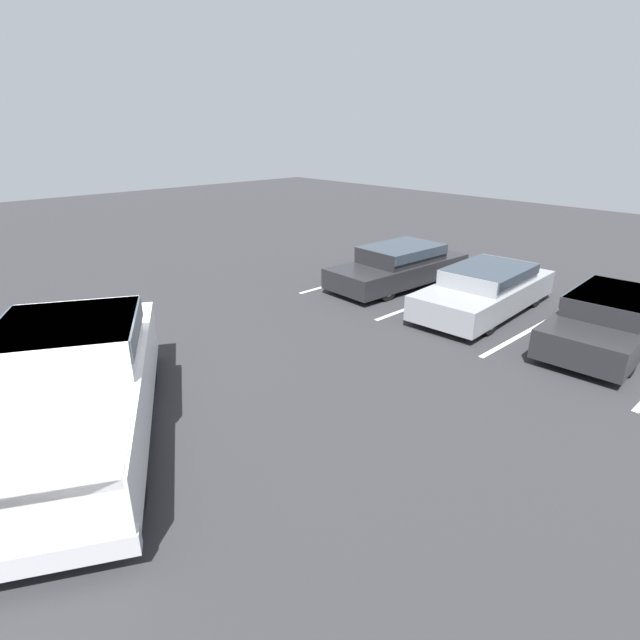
# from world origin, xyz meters

# --- Properties ---
(ground_plane) EXTENTS (60.00, 60.00, 0.00)m
(ground_plane) POSITION_xyz_m (0.00, 0.00, 0.00)
(ground_plane) COLOR #2D2D30
(stall_stripe_a) EXTENTS (0.12, 5.36, 0.01)m
(stall_stripe_a) POSITION_xyz_m (-2.76, 9.68, 0.00)
(stall_stripe_a) COLOR white
(stall_stripe_a) RESTS_ON ground_plane
(stall_stripe_b) EXTENTS (0.12, 5.36, 0.01)m
(stall_stripe_b) POSITION_xyz_m (0.19, 9.68, 0.00)
(stall_stripe_b) COLOR white
(stall_stripe_b) RESTS_ON ground_plane
(stall_stripe_c) EXTENTS (0.12, 5.36, 0.01)m
(stall_stripe_c) POSITION_xyz_m (3.15, 9.68, 0.00)
(stall_stripe_c) COLOR white
(stall_stripe_c) RESTS_ON ground_plane
(pickup_truck) EXTENTS (6.00, 4.52, 1.90)m
(pickup_truck) POSITION_xyz_m (0.54, -0.28, 0.94)
(pickup_truck) COLOR white
(pickup_truck) RESTS_ON ground_plane
(parked_sedan_a) EXTENTS (1.95, 4.78, 1.22)m
(parked_sedan_a) POSITION_xyz_m (-1.36, 9.81, 0.65)
(parked_sedan_a) COLOR #232326
(parked_sedan_a) RESTS_ON ground_plane
(parked_sedan_b) EXTENTS (2.13, 4.81, 1.20)m
(parked_sedan_b) POSITION_xyz_m (1.68, 9.58, 0.64)
(parked_sedan_b) COLOR gray
(parked_sedan_b) RESTS_ON ground_plane
(parked_sedan_c) EXTENTS (2.05, 4.58, 1.21)m
(parked_sedan_c) POSITION_xyz_m (4.67, 9.68, 0.64)
(parked_sedan_c) COLOR #232326
(parked_sedan_c) RESTS_ON ground_plane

